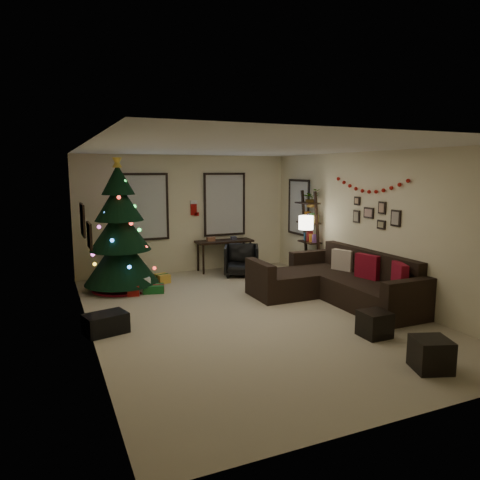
# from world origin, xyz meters

# --- Properties ---
(floor) EXTENTS (7.00, 7.00, 0.00)m
(floor) POSITION_xyz_m (0.00, 0.00, 0.00)
(floor) COLOR tan
(floor) RESTS_ON ground
(ceiling) EXTENTS (7.00, 7.00, 0.00)m
(ceiling) POSITION_xyz_m (0.00, 0.00, 2.70)
(ceiling) COLOR white
(ceiling) RESTS_ON floor
(wall_back) EXTENTS (5.00, 0.00, 5.00)m
(wall_back) POSITION_xyz_m (0.00, 3.50, 1.35)
(wall_back) COLOR beige
(wall_back) RESTS_ON floor
(wall_front) EXTENTS (5.00, 0.00, 5.00)m
(wall_front) POSITION_xyz_m (0.00, -3.50, 1.35)
(wall_front) COLOR beige
(wall_front) RESTS_ON floor
(wall_left) EXTENTS (0.00, 7.00, 7.00)m
(wall_left) POSITION_xyz_m (-2.50, 0.00, 1.35)
(wall_left) COLOR beige
(wall_left) RESTS_ON floor
(wall_right) EXTENTS (0.00, 7.00, 7.00)m
(wall_right) POSITION_xyz_m (2.50, 0.00, 1.35)
(wall_right) COLOR beige
(wall_right) RESTS_ON floor
(window_back_left) EXTENTS (1.05, 0.06, 1.50)m
(window_back_left) POSITION_xyz_m (-0.95, 3.47, 1.55)
(window_back_left) COLOR #728CB2
(window_back_left) RESTS_ON wall_back
(window_back_right) EXTENTS (1.05, 0.06, 1.50)m
(window_back_right) POSITION_xyz_m (0.95, 3.47, 1.55)
(window_back_right) COLOR #728CB2
(window_back_right) RESTS_ON wall_back
(window_right_wall) EXTENTS (0.06, 0.90, 1.30)m
(window_right_wall) POSITION_xyz_m (2.47, 2.55, 1.50)
(window_right_wall) COLOR #728CB2
(window_right_wall) RESTS_ON wall_right
(christmas_tree) EXTENTS (1.45, 1.45, 2.70)m
(christmas_tree) POSITION_xyz_m (-1.67, 2.43, 1.12)
(christmas_tree) COLOR black
(christmas_tree) RESTS_ON floor
(presents) EXTENTS (1.50, 1.01, 0.30)m
(presents) POSITION_xyz_m (-1.40, 2.23, 0.12)
(presents) COLOR silver
(presents) RESTS_ON floor
(sofa) EXTENTS (2.03, 2.94, 0.91)m
(sofa) POSITION_xyz_m (1.82, 0.13, 0.30)
(sofa) COLOR black
(sofa) RESTS_ON floor
(pillow_red_a) EXTENTS (0.30, 0.48, 0.47)m
(pillow_red_a) POSITION_xyz_m (2.21, -1.05, 0.64)
(pillow_red_a) COLOR maroon
(pillow_red_a) RESTS_ON sofa
(pillow_red_b) EXTENTS (0.22, 0.49, 0.47)m
(pillow_red_b) POSITION_xyz_m (2.21, -0.25, 0.64)
(pillow_red_b) COLOR maroon
(pillow_red_b) RESTS_ON sofa
(pillow_cream) EXTENTS (0.28, 0.44, 0.42)m
(pillow_cream) POSITION_xyz_m (2.21, 0.48, 0.63)
(pillow_cream) COLOR beige
(pillow_cream) RESTS_ON sofa
(ottoman_near) EXTENTS (0.39, 0.39, 0.37)m
(ottoman_near) POSITION_xyz_m (1.22, -1.65, 0.18)
(ottoman_near) COLOR black
(ottoman_near) RESTS_ON floor
(ottoman_far) EXTENTS (0.53, 0.53, 0.39)m
(ottoman_far) POSITION_xyz_m (1.09, -2.79, 0.19)
(ottoman_far) COLOR black
(ottoman_far) RESTS_ON floor
(desk) EXTENTS (1.34, 0.48, 0.72)m
(desk) POSITION_xyz_m (0.84, 3.22, 0.64)
(desk) COLOR black
(desk) RESTS_ON floor
(desk_chair) EXTENTS (0.90, 0.87, 0.71)m
(desk_chair) POSITION_xyz_m (1.00, 2.57, 0.35)
(desk_chair) COLOR black
(desk_chair) RESTS_ON floor
(bookshelf) EXTENTS (0.30, 0.56, 1.92)m
(bookshelf) POSITION_xyz_m (2.30, 1.78, 0.93)
(bookshelf) COLOR black
(bookshelf) RESTS_ON floor
(potted_plant) EXTENTS (0.51, 0.46, 0.52)m
(potted_plant) POSITION_xyz_m (2.30, 1.79, 1.82)
(potted_plant) COLOR #4C4C4C
(potted_plant) RESTS_ON bookshelf
(floor_lamp) EXTENTS (0.30, 0.30, 1.43)m
(floor_lamp) POSITION_xyz_m (1.95, 1.41, 1.19)
(floor_lamp) COLOR black
(floor_lamp) RESTS_ON floor
(art_map) EXTENTS (0.04, 0.60, 0.50)m
(art_map) POSITION_xyz_m (-2.48, 0.78, 1.60)
(art_map) COLOR black
(art_map) RESTS_ON wall_left
(art_abstract) EXTENTS (0.04, 0.45, 0.35)m
(art_abstract) POSITION_xyz_m (-2.48, -0.26, 1.49)
(art_abstract) COLOR black
(art_abstract) RESTS_ON wall_left
(gallery) EXTENTS (0.03, 1.25, 0.54)m
(gallery) POSITION_xyz_m (2.48, -0.07, 1.57)
(gallery) COLOR black
(gallery) RESTS_ON wall_right
(garland) EXTENTS (0.08, 1.90, 0.30)m
(garland) POSITION_xyz_m (2.45, 0.09, 2.09)
(garland) COLOR #A5140C
(garland) RESTS_ON wall_right
(stocking_left) EXTENTS (0.20, 0.05, 0.36)m
(stocking_left) POSITION_xyz_m (-0.14, 3.61, 1.55)
(stocking_left) COLOR #990F0C
(stocking_left) RESTS_ON wall_back
(stocking_right) EXTENTS (0.20, 0.05, 0.36)m
(stocking_right) POSITION_xyz_m (0.19, 3.47, 1.50)
(stocking_right) COLOR #990F0C
(stocking_right) RESTS_ON wall_back
(storage_bin) EXTENTS (0.68, 0.53, 0.30)m
(storage_bin) POSITION_xyz_m (-2.29, 0.02, 0.15)
(storage_bin) COLOR black
(storage_bin) RESTS_ON floor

